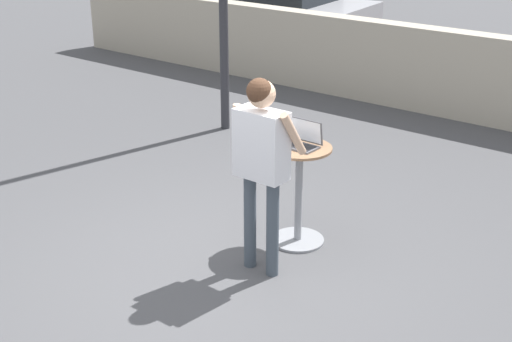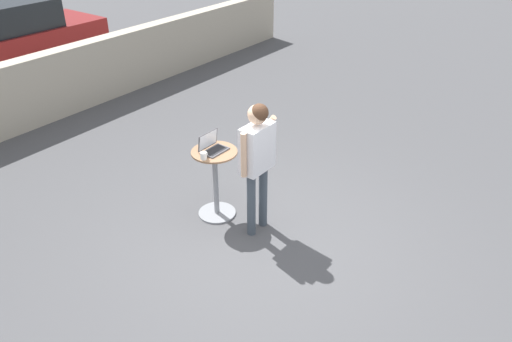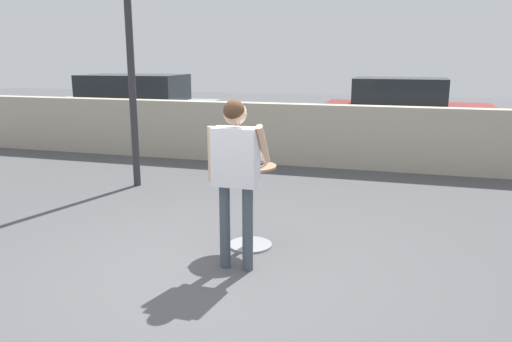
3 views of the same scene
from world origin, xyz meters
TOP-DOWN VIEW (x-y plane):
  - ground_plane at (0.00, 0.00)m, footprint 50.00×50.00m
  - pavement_kerb at (0.00, 5.54)m, footprint 15.93×0.35m
  - cafe_table at (0.19, 0.93)m, footprint 0.60×0.60m
  - laptop at (0.19, 0.96)m, footprint 0.35×0.25m
  - coffee_mug at (-0.05, 0.90)m, footprint 0.12×0.08m
  - standing_person at (0.24, 0.29)m, footprint 0.60×0.38m
  - parked_car_near_street at (-4.98, 7.10)m, footprint 4.65×2.26m

SIDE VIEW (x-z plane):
  - ground_plane at x=0.00m, z-range 0.00..0.00m
  - cafe_table at x=0.19m, z-range 0.06..1.03m
  - pavement_kerb at x=0.00m, z-range 0.00..1.24m
  - parked_car_near_street at x=-4.98m, z-range 0.01..1.73m
  - coffee_mug at x=-0.05m, z-range 0.97..1.06m
  - laptop at x=0.19m, z-range 0.90..1.15m
  - standing_person at x=0.24m, z-range 0.26..2.02m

